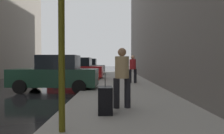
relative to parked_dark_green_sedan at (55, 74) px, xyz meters
The scene contains 8 objects.
sidewalk 3.84m from the parked_dark_green_sedan, 26.94° to the right, with size 4.00×40.00×0.15m, color gray.
parked_dark_green_sedan is the anchor object (origin of this frame).
parked_red_hatchback 6.54m from the parked_dark_green_sedan, 90.00° to the left, with size 4.26×2.17×1.79m.
parked_silver_sedan 12.55m from the parked_dark_green_sedan, 90.00° to the left, with size 4.21×2.07×1.79m.
fire_hydrant 4.76m from the parked_dark_green_sedan, 67.67° to the left, with size 0.42×0.22×0.70m.
pedestrian_in_tan_coat 5.60m from the parked_dark_green_sedan, 56.56° to the right, with size 0.52×0.46×1.71m.
pedestrian_in_red_jacket 4.86m from the parked_dark_green_sedan, 32.76° to the left, with size 0.50×0.41×1.71m.
rolling_suitcase 5.96m from the parked_dark_green_sedan, 63.81° to the right, with size 0.39×0.58×1.04m.
Camera 1 is at (5.44, -9.16, 1.47)m, focal length 35.00 mm.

